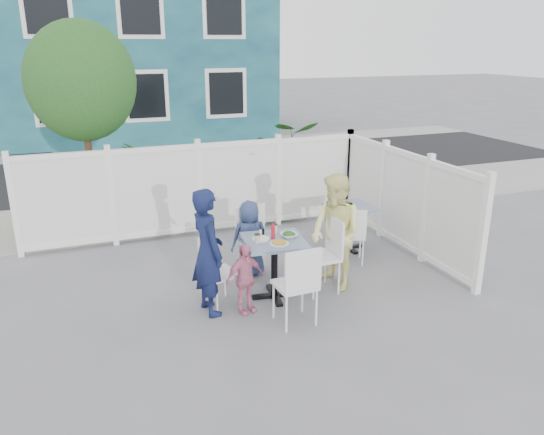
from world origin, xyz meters
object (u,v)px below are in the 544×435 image
object	(u,v)px
spare_table	(350,216)
chair_left	(215,269)
main_table	(274,253)
chair_back	(254,235)
toddler	(245,279)
utility_cabinet	(36,192)
boy	(250,238)
chair_near	(298,280)
man	(208,252)
woman	(336,232)
chair_right	(326,249)

from	to	relation	value
spare_table	chair_left	distance (m)	2.80
main_table	chair_back	world-z (taller)	chair_back
toddler	main_table	bearing A→B (deg)	11.76
utility_cabinet	boy	world-z (taller)	utility_cabinet
chair_near	man	world-z (taller)	man
chair_near	woman	xyz separation A→B (m)	(0.89, 0.80, 0.21)
boy	toddler	xyz separation A→B (m)	(-0.43, -1.06, -0.10)
main_table	chair_near	distance (m)	0.79
utility_cabinet	chair_right	distance (m)	5.75
toddler	man	bearing A→B (deg)	140.55
main_table	chair_left	size ratio (longest dim) A/B	0.95
utility_cabinet	chair_near	xyz separation A→B (m)	(3.00, -5.11, -0.03)
chair_left	main_table	bearing A→B (deg)	73.77
toddler	spare_table	bearing A→B (deg)	16.79
woman	main_table	bearing A→B (deg)	-101.00
spare_table	chair_right	xyz separation A→B (m)	(-1.03, -1.22, 0.02)
chair_left	chair_near	distance (m)	1.12
man	boy	distance (m)	1.24
spare_table	chair_right	bearing A→B (deg)	-130.01
chair_left	boy	size ratio (longest dim) A/B	0.82
utility_cabinet	main_table	xyz separation A→B (m)	(3.01, -4.32, 0.02)
chair_right	chair_back	world-z (taller)	chair_right
chair_left	woman	size ratio (longest dim) A/B	0.57
woman	utility_cabinet	bearing A→B (deg)	-149.29
chair_left	man	bearing A→B (deg)	-66.15
spare_table	woman	xyz separation A→B (m)	(-0.87, -1.17, 0.23)
man	chair_left	bearing A→B (deg)	-59.29
main_table	boy	world-z (taller)	boy
spare_table	toddler	size ratio (longest dim) A/B	0.80
chair_back	spare_table	bearing A→B (deg)	-174.70
main_table	man	bearing A→B (deg)	-175.12
spare_table	chair_near	xyz separation A→B (m)	(-1.76, -1.97, 0.02)
woman	boy	size ratio (longest dim) A/B	1.44
main_table	chair_right	distance (m)	0.73
chair_left	chair_right	xyz separation A→B (m)	(1.52, -0.05, 0.06)
utility_cabinet	chair_left	distance (m)	4.85
woman	chair_back	bearing A→B (deg)	-144.53
spare_table	chair_right	distance (m)	1.60
main_table	chair_near	xyz separation A→B (m)	(-0.01, -0.79, -0.04)
man	woman	bearing A→B (deg)	-96.15
chair_left	boy	bearing A→B (deg)	121.98
toddler	chair_right	bearing A→B (deg)	-5.97
chair_right	chair_back	distance (m)	1.13
utility_cabinet	chair_near	world-z (taller)	utility_cabinet
main_table	woman	xyz separation A→B (m)	(0.88, 0.00, 0.16)
utility_cabinet	man	xyz separation A→B (m)	(2.11, -4.40, 0.19)
utility_cabinet	main_table	world-z (taller)	utility_cabinet
spare_table	toddler	distance (m)	2.66
main_table	spare_table	distance (m)	2.11
chair_back	man	xyz separation A→B (m)	(-0.91, -0.90, 0.22)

